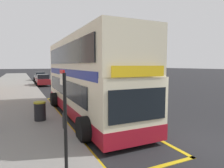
% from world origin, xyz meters
% --- Properties ---
extents(ground_plane, '(260.00, 260.00, 0.00)m').
position_xyz_m(ground_plane, '(0.00, 32.00, 0.00)').
color(ground_plane, black).
extents(pavement_near, '(6.00, 76.00, 0.14)m').
position_xyz_m(pavement_near, '(-7.00, 32.00, 0.07)').
color(pavement_near, gray).
rests_on(pavement_near, ground).
extents(double_decker_bus, '(3.24, 11.10, 4.40)m').
position_xyz_m(double_decker_bus, '(-2.46, 6.59, 2.07)').
color(double_decker_bus, beige).
rests_on(double_decker_bus, ground).
extents(bus_bay_markings, '(2.96, 13.48, 0.01)m').
position_xyz_m(bus_bay_markings, '(-2.52, 6.62, 0.01)').
color(bus_bay_markings, gold).
rests_on(bus_bay_markings, ground).
extents(bus_stop_sign, '(0.09, 0.51, 2.65)m').
position_xyz_m(bus_stop_sign, '(-4.95, 0.72, 1.71)').
color(bus_stop_sign, black).
rests_on(bus_stop_sign, pavement_near).
extents(parked_car_grey_kerbside, '(2.09, 4.20, 1.62)m').
position_xyz_m(parked_car_grey_kerbside, '(4.81, 26.56, 0.80)').
color(parked_car_grey_kerbside, slate).
rests_on(parked_car_grey_kerbside, ground).
extents(parked_car_grey_ahead, '(2.09, 4.20, 1.62)m').
position_xyz_m(parked_car_grey_ahead, '(-2.61, 34.23, 0.80)').
color(parked_car_grey_ahead, slate).
rests_on(parked_car_grey_ahead, ground).
extents(parked_car_navy_across, '(2.09, 4.20, 1.62)m').
position_xyz_m(parked_car_navy_across, '(5.00, 31.67, 0.80)').
color(parked_car_navy_across, navy).
rests_on(parked_car_navy_across, ground).
extents(parked_car_maroon_distant, '(2.09, 4.20, 1.62)m').
position_xyz_m(parked_car_maroon_distant, '(-3.05, 24.84, 0.80)').
color(parked_car_maroon_distant, maroon).
rests_on(parked_car_maroon_distant, ground).
extents(litter_bin, '(0.59, 0.59, 0.95)m').
position_xyz_m(litter_bin, '(-5.12, 5.99, 0.62)').
color(litter_bin, black).
rests_on(litter_bin, pavement_near).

